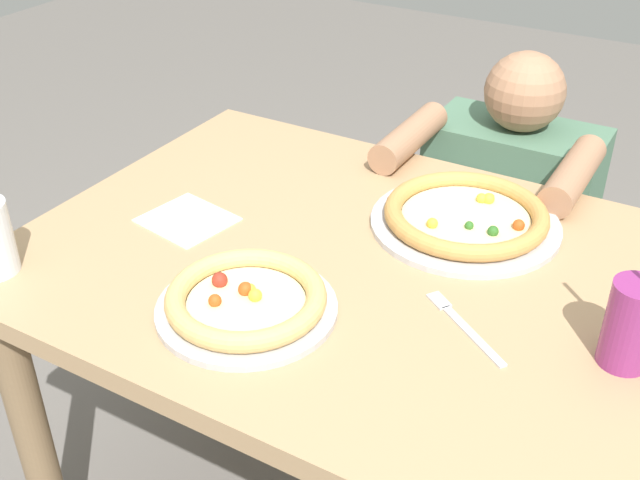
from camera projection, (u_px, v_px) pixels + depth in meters
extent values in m
cube|color=tan|center=(354.00, 267.00, 1.41)|extent=(1.21, 0.90, 0.04)
cylinder|color=#826748|center=(33.00, 437.00, 1.56)|extent=(0.07, 0.07, 0.71)
cylinder|color=#826748|center=(244.00, 261.00, 2.10)|extent=(0.07, 0.07, 0.71)
cylinder|color=#B7B7BC|center=(247.00, 309.00, 1.26)|extent=(0.30, 0.30, 0.01)
cylinder|color=beige|center=(246.00, 303.00, 1.26)|extent=(0.19, 0.19, 0.01)
torus|color=tan|center=(246.00, 297.00, 1.25)|extent=(0.26, 0.26, 0.03)
sphere|color=#BF4C19|center=(215.00, 301.00, 1.24)|extent=(0.02, 0.02, 0.02)
sphere|color=gold|center=(250.00, 289.00, 1.27)|extent=(0.02, 0.02, 0.02)
sphere|color=gold|center=(255.00, 295.00, 1.25)|extent=(0.02, 0.02, 0.02)
sphere|color=#BF4C19|center=(245.00, 289.00, 1.27)|extent=(0.02, 0.02, 0.02)
sphere|color=maroon|center=(220.00, 280.00, 1.29)|extent=(0.03, 0.03, 0.03)
cylinder|color=#B7B7BC|center=(465.00, 224.00, 1.49)|extent=(0.36, 0.36, 0.01)
cylinder|color=beige|center=(465.00, 219.00, 1.48)|extent=(0.25, 0.25, 0.01)
torus|color=#C68C47|center=(466.00, 213.00, 1.48)|extent=(0.31, 0.31, 0.03)
sphere|color=#2D6623|center=(469.00, 226.00, 1.44)|extent=(0.02, 0.02, 0.02)
sphere|color=#BF4C19|center=(490.00, 197.00, 1.53)|extent=(0.02, 0.02, 0.02)
sphere|color=gold|center=(482.00, 198.00, 1.53)|extent=(0.02, 0.02, 0.02)
sphere|color=#BF4C19|center=(519.00, 225.00, 1.44)|extent=(0.02, 0.02, 0.02)
sphere|color=#2D6623|center=(493.00, 231.00, 1.42)|extent=(0.02, 0.02, 0.02)
sphere|color=gold|center=(489.00, 199.00, 1.53)|extent=(0.02, 0.02, 0.02)
sphere|color=gold|center=(432.00, 223.00, 1.45)|extent=(0.02, 0.02, 0.02)
cylinder|color=#8C2D72|center=(631.00, 324.00, 1.12)|extent=(0.08, 0.08, 0.14)
cube|color=white|center=(187.00, 220.00, 1.51)|extent=(0.18, 0.17, 0.00)
cube|color=silver|center=(473.00, 336.00, 1.21)|extent=(0.14, 0.10, 0.00)
cube|color=silver|center=(439.00, 301.00, 1.29)|extent=(0.05, 0.05, 0.00)
cylinder|color=#333847|center=(493.00, 307.00, 2.14)|extent=(0.33, 0.33, 0.45)
cube|color=#4C7259|center=(511.00, 185.00, 1.94)|extent=(0.41, 0.22, 0.31)
sphere|color=#A37556|center=(525.00, 92.00, 1.81)|extent=(0.19, 0.19, 0.19)
cylinder|color=#A37556|center=(409.00, 137.00, 1.76)|extent=(0.07, 0.28, 0.07)
cylinder|color=#A37556|center=(573.00, 175.00, 1.60)|extent=(0.07, 0.28, 0.07)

